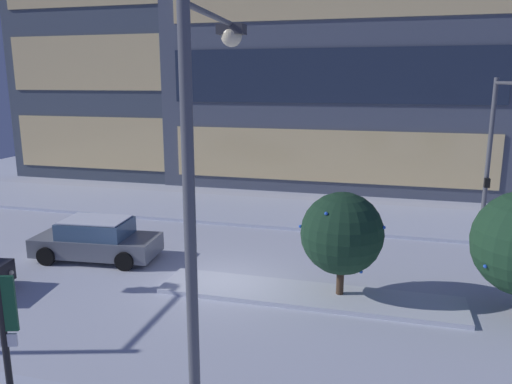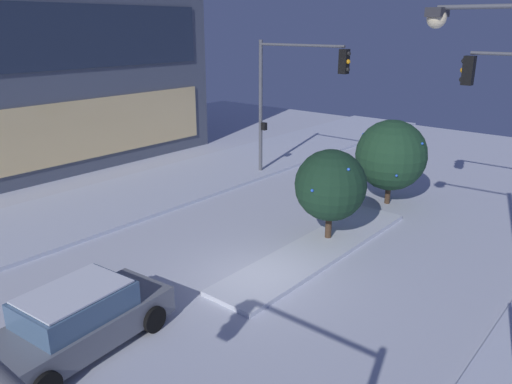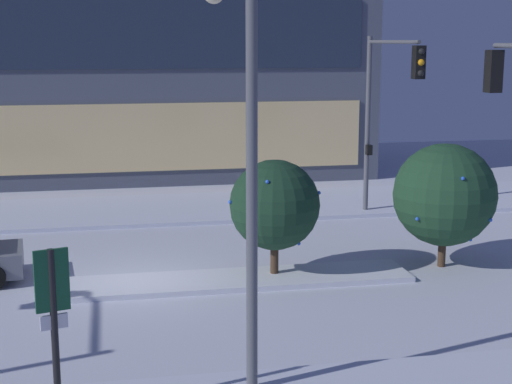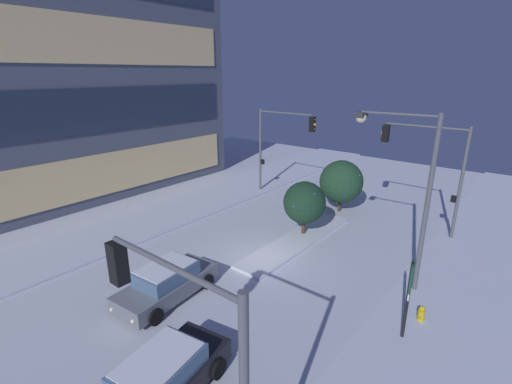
{
  "view_description": "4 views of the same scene",
  "coord_description": "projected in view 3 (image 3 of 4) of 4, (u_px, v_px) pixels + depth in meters",
  "views": [
    {
      "loc": [
        4.84,
        -14.12,
        6.34
      ],
      "look_at": [
        0.99,
        0.32,
        2.98
      ],
      "focal_mm": 34.93,
      "sensor_mm": 36.0,
      "label": 1
    },
    {
      "loc": [
        -10.06,
        -8.46,
        7.08
      ],
      "look_at": [
        1.05,
        0.86,
        2.24
      ],
      "focal_mm": 35.09,
      "sensor_mm": 36.0,
      "label": 2
    },
    {
      "loc": [
        -0.55,
        -19.65,
        6.28
      ],
      "look_at": [
        3.49,
        1.37,
        2.07
      ],
      "focal_mm": 54.05,
      "sensor_mm": 36.0,
      "label": 3
    },
    {
      "loc": [
        -13.04,
        -10.2,
        9.02
      ],
      "look_at": [
        1.58,
        1.65,
        2.81
      ],
      "focal_mm": 25.57,
      "sensor_mm": 36.0,
      "label": 4
    }
  ],
  "objects": [
    {
      "name": "traffic_light_corner_far_right",
      "position": [
        386.0,
        97.0,
        25.99
      ],
      "size": [
        0.32,
        4.86,
        6.45
      ],
      "rotation": [
        0.0,
        0.0,
        -1.57
      ],
      "color": "#565960",
      "rests_on": "ground"
    },
    {
      "name": "street_lamp_arched",
      "position": [
        239.0,
        114.0,
        13.81
      ],
      "size": [
        0.59,
        3.31,
        7.61
      ],
      "rotation": [
        0.0,
        0.0,
        1.64
      ],
      "color": "#565960",
      "rests_on": "ground"
    },
    {
      "name": "decorated_tree_left_of_median",
      "position": [
        275.0,
        205.0,
        20.39
      ],
      "size": [
        2.47,
        2.41,
        3.22
      ],
      "color": "#473323",
      "rests_on": "ground"
    },
    {
      "name": "ground",
      "position": [
        136.0,
        284.0,
        20.25
      ],
      "size": [
        52.0,
        52.0,
        0.0
      ],
      "primitive_type": "plane",
      "color": "silver"
    },
    {
      "name": "decorated_tree_median",
      "position": [
        445.0,
        195.0,
        21.45
      ],
      "size": [
        2.88,
        2.88,
        3.51
      ],
      "color": "#473323",
      "rests_on": "ground"
    },
    {
      "name": "median_strip",
      "position": [
        242.0,
        280.0,
        20.4
      ],
      "size": [
        9.0,
        1.8,
        0.14
      ],
      "primitive_type": "cube",
      "color": "silver",
      "rests_on": "ground"
    },
    {
      "name": "curb_strip_far",
      "position": [
        127.0,
        211.0,
        28.7
      ],
      "size": [
        52.0,
        5.2,
        0.14
      ],
      "primitive_type": "cube",
      "color": "silver",
      "rests_on": "ground"
    },
    {
      "name": "parking_info_sign",
      "position": [
        54.0,
        315.0,
        12.34
      ],
      "size": [
        0.54,
        0.21,
        3.06
      ],
      "rotation": [
        0.0,
        0.0,
        1.86
      ],
      "color": "black",
      "rests_on": "ground"
    }
  ]
}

